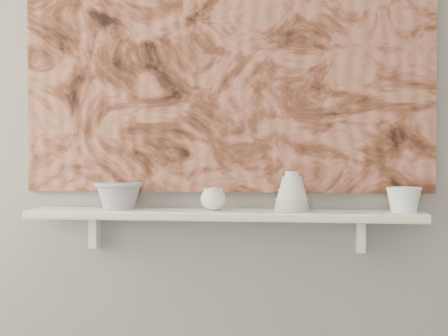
# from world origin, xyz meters

# --- Properties ---
(wall_back) EXTENTS (3.60, 0.00, 3.60)m
(wall_back) POSITION_xyz_m (0.00, 1.60, 1.35)
(wall_back) COLOR slate
(wall_back) RESTS_ON floor
(shelf) EXTENTS (1.40, 0.18, 0.03)m
(shelf) POSITION_xyz_m (0.00, 1.51, 0.92)
(shelf) COLOR silver
(shelf) RESTS_ON wall_back
(shelf_stripe) EXTENTS (1.40, 0.01, 0.02)m
(shelf_stripe) POSITION_xyz_m (0.00, 1.41, 0.92)
(shelf_stripe) COLOR beige
(shelf_stripe) RESTS_ON shelf
(bracket_left) EXTENTS (0.03, 0.06, 0.12)m
(bracket_left) POSITION_xyz_m (-0.49, 1.57, 0.84)
(bracket_left) COLOR silver
(bracket_left) RESTS_ON wall_back
(bracket_right) EXTENTS (0.03, 0.06, 0.12)m
(bracket_right) POSITION_xyz_m (0.49, 1.57, 0.84)
(bracket_right) COLOR silver
(bracket_right) RESTS_ON wall_back
(painting) EXTENTS (1.50, 0.02, 1.10)m
(painting) POSITION_xyz_m (0.00, 1.59, 1.54)
(painting) COLOR brown
(painting) RESTS_ON wall_back
(house_motif) EXTENTS (0.09, 0.00, 0.08)m
(house_motif) POSITION_xyz_m (0.45, 1.57, 1.23)
(house_motif) COLOR black
(house_motif) RESTS_ON painting
(bowl_grey) EXTENTS (0.23, 0.23, 0.10)m
(bowl_grey) POSITION_xyz_m (-0.38, 1.51, 0.98)
(bowl_grey) COLOR gray
(bowl_grey) RESTS_ON shelf
(cup_cream) EXTENTS (0.11, 0.11, 0.08)m
(cup_cream) POSITION_xyz_m (-0.03, 1.51, 0.97)
(cup_cream) COLOR silver
(cup_cream) RESTS_ON shelf
(bell_vessel) EXTENTS (0.17, 0.17, 0.14)m
(bell_vessel) POSITION_xyz_m (0.25, 1.51, 1.00)
(bell_vessel) COLOR beige
(bell_vessel) RESTS_ON shelf
(bowl_white) EXTENTS (0.13, 0.13, 0.09)m
(bowl_white) POSITION_xyz_m (0.63, 1.51, 0.97)
(bowl_white) COLOR silver
(bowl_white) RESTS_ON shelf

